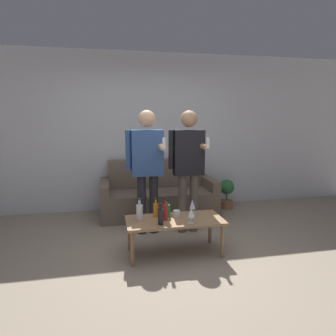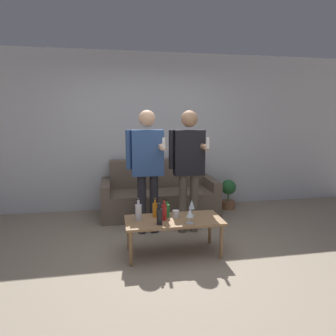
{
  "view_description": "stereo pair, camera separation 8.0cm",
  "coord_description": "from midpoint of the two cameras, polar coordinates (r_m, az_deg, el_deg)",
  "views": [
    {
      "loc": [
        -0.7,
        -3.03,
        1.62
      ],
      "look_at": [
        0.09,
        0.79,
        0.95
      ],
      "focal_mm": 32.0,
      "sensor_mm": 36.0,
      "label": 1
    },
    {
      "loc": [
        -0.62,
        -3.05,
        1.62
      ],
      "look_at": [
        0.09,
        0.79,
        0.95
      ],
      "focal_mm": 32.0,
      "sensor_mm": 36.0,
      "label": 2
    }
  ],
  "objects": [
    {
      "name": "potted_plant",
      "position": [
        5.44,
        11.84,
        -4.58
      ],
      "size": [
        0.26,
        0.26,
        0.52
      ],
      "color": "#936042",
      "rests_on": "ground_plane"
    },
    {
      "name": "wall_back",
      "position": [
        5.29,
        -3.31,
        6.8
      ],
      "size": [
        8.0,
        0.06,
        2.7
      ],
      "color": "silver",
      "rests_on": "ground_plane"
    },
    {
      "name": "cup_on_table",
      "position": [
        3.62,
        2.14,
        -8.73
      ],
      "size": [
        0.08,
        0.08,
        0.09
      ],
      "color": "white",
      "rests_on": "coffee_table"
    },
    {
      "name": "bottle_dark",
      "position": [
        3.62,
        0.31,
        -8.05
      ],
      "size": [
        0.08,
        0.08,
        0.21
      ],
      "color": "#23752D",
      "rests_on": "coffee_table"
    },
    {
      "name": "ground_plane",
      "position": [
        3.51,
        1.63,
        -17.75
      ],
      "size": [
        16.0,
        16.0,
        0.0
      ],
      "primitive_type": "plane",
      "color": "gray"
    },
    {
      "name": "bottle_yellow",
      "position": [
        3.63,
        -1.86,
        -7.91
      ],
      "size": [
        0.06,
        0.06,
        0.23
      ],
      "color": "orange",
      "rests_on": "coffee_table"
    },
    {
      "name": "person_standing_left",
      "position": [
        4.08,
        -3.43,
        1.13
      ],
      "size": [
        0.51,
        0.44,
        1.71
      ],
      "color": "#232328",
      "rests_on": "ground_plane"
    },
    {
      "name": "wine_glass_far",
      "position": [
        3.68,
        5.17,
        -7.0
      ],
      "size": [
        0.08,
        0.08,
        0.19
      ],
      "color": "silver",
      "rests_on": "coffee_table"
    },
    {
      "name": "bottle_green",
      "position": [
        3.51,
        -4.98,
        -8.32
      ],
      "size": [
        0.08,
        0.08,
        0.26
      ],
      "color": "silver",
      "rests_on": "coffee_table"
    },
    {
      "name": "couch",
      "position": [
        5.07,
        -1.28,
        -5.2
      ],
      "size": [
        1.89,
        0.83,
        0.89
      ],
      "color": "#6B5B4C",
      "rests_on": "ground_plane"
    },
    {
      "name": "wine_glass_near",
      "position": [
        3.42,
        4.89,
        -8.6
      ],
      "size": [
        0.08,
        0.08,
        0.17
      ],
      "color": "silver",
      "rests_on": "coffee_table"
    },
    {
      "name": "bottle_orange",
      "position": [
        3.37,
        -0.96,
        -9.14
      ],
      "size": [
        0.06,
        0.06,
        0.25
      ],
      "color": "black",
      "rests_on": "coffee_table"
    },
    {
      "name": "person_standing_right",
      "position": [
        4.13,
        4.48,
        1.25
      ],
      "size": [
        0.49,
        0.43,
        1.7
      ],
      "color": "brown",
      "rests_on": "ground_plane"
    },
    {
      "name": "coffee_table",
      "position": [
        3.59,
        1.73,
        -10.41
      ],
      "size": [
        1.14,
        0.52,
        0.43
      ],
      "color": "#8E6B47",
      "rests_on": "ground_plane"
    },
    {
      "name": "bottle_red",
      "position": [
        3.51,
        -0.07,
        -8.34
      ],
      "size": [
        0.06,
        0.06,
        0.26
      ],
      "color": "#B21E1E",
      "rests_on": "coffee_table"
    }
  ]
}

